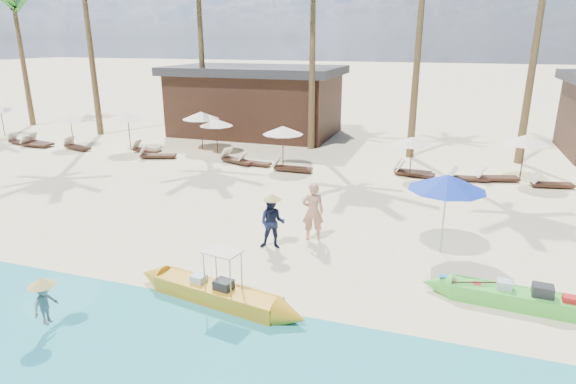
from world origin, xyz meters
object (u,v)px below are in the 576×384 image
(green_canoe, at_px, (522,299))
(tourist, at_px, (313,212))
(blue_umbrella, at_px, (447,182))
(yellow_canoe, at_px, (217,293))

(green_canoe, relative_size, tourist, 2.75)
(green_canoe, distance_m, blue_umbrella, 3.74)
(yellow_canoe, bearing_deg, tourist, 84.84)
(green_canoe, height_order, tourist, tourist)
(yellow_canoe, distance_m, blue_umbrella, 7.06)
(green_canoe, distance_m, tourist, 6.17)
(blue_umbrella, bearing_deg, tourist, -175.26)
(tourist, distance_m, blue_umbrella, 4.02)
(tourist, height_order, blue_umbrella, blue_umbrella)
(tourist, bearing_deg, yellow_canoe, 56.17)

